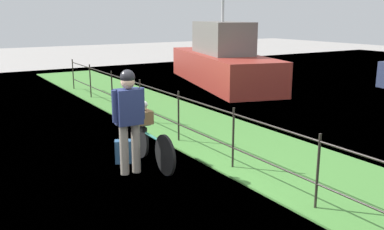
{
  "coord_description": "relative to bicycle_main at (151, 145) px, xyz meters",
  "views": [
    {
      "loc": [
        5.33,
        -2.25,
        2.5
      ],
      "look_at": [
        -0.42,
        1.29,
        0.9
      ],
      "focal_mm": 39.7,
      "sensor_mm": 36.0,
      "label": 1
    }
  ],
  "objects": [
    {
      "name": "ground_plane",
      "position": [
        0.85,
        -0.76,
        -0.35
      ],
      "size": [
        60.0,
        60.0,
        0.0
      ],
      "primitive_type": "plane",
      "color": "#9E9993"
    },
    {
      "name": "grass_strip",
      "position": [
        0.85,
        1.98,
        -0.34
      ],
      "size": [
        27.0,
        2.4,
        0.03
      ],
      "primitive_type": "cube",
      "color": "#478438",
      "rests_on": "ground"
    },
    {
      "name": "iron_fence",
      "position": [
        0.85,
        1.07,
        0.25
      ],
      "size": [
        18.04,
        0.04,
        1.04
      ],
      "color": "#28231E",
      "rests_on": "ground"
    },
    {
      "name": "bicycle_main",
      "position": [
        0.0,
        0.0,
        0.0
      ],
      "size": [
        1.67,
        0.17,
        0.66
      ],
      "color": "black",
      "rests_on": "ground"
    },
    {
      "name": "wooden_crate",
      "position": [
        -0.37,
        0.01,
        0.43
      ],
      "size": [
        0.4,
        0.28,
        0.23
      ],
      "primitive_type": "cube",
      "rotation": [
        0.0,
        0.0,
        -0.03
      ],
      "color": "brown",
      "rests_on": "bicycle_main"
    },
    {
      "name": "terrier_dog",
      "position": [
        -0.34,
        0.01,
        0.62
      ],
      "size": [
        0.32,
        0.15,
        0.18
      ],
      "color": "silver",
      "rests_on": "wooden_crate"
    },
    {
      "name": "cyclist_person",
      "position": [
        0.15,
        -0.46,
        0.65
      ],
      "size": [
        0.27,
        0.54,
        1.68
      ],
      "color": "gray",
      "rests_on": "ground"
    },
    {
      "name": "backpack_on_paving",
      "position": [
        -0.38,
        -0.36,
        -0.15
      ],
      "size": [
        0.28,
        0.33,
        0.4
      ],
      "primitive_type": "cube",
      "rotation": [
        0.0,
        0.0,
        1.17
      ],
      "color": "#28517A",
      "rests_on": "ground"
    },
    {
      "name": "mooring_bollard",
      "position": [
        -2.83,
        0.57,
        -0.17
      ],
      "size": [
        0.2,
        0.2,
        0.36
      ],
      "primitive_type": "cylinder",
      "color": "#38383D",
      "rests_on": "ground"
    },
    {
      "name": "moored_boat_far",
      "position": [
        -6.52,
        6.11,
        0.48
      ],
      "size": [
        7.05,
        3.72,
        3.85
      ],
      "color": "#9E3328",
      "rests_on": "ground"
    }
  ]
}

